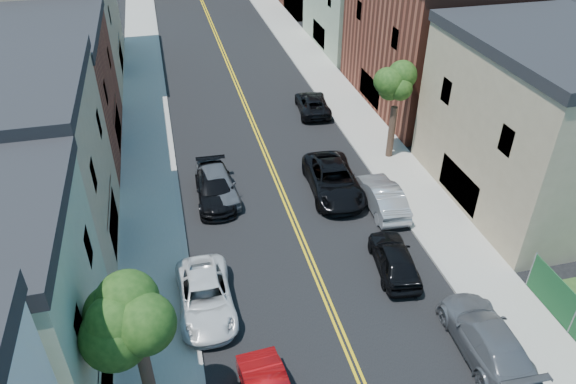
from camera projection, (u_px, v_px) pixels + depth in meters
sidewalk_left at (144, 117)px, 40.39m from camera, size 3.20×100.00×0.15m
sidewalk_right at (341, 96)px, 43.50m from camera, size 3.20×100.00×0.15m
curb_left at (167, 114)px, 40.73m from camera, size 0.30×100.00×0.15m
curb_right at (321, 98)px, 43.16m from camera, size 0.30×100.00×0.15m
bldg_left_tan_near at (2, 184)px, 24.66m from camera, size 9.00×10.00×9.00m
bldg_left_brick at (38, 98)px, 33.77m from camera, size 9.00×12.00×8.00m
bldg_left_tan_far at (59, 23)px, 44.58m from camera, size 9.00×16.00×9.50m
bldg_right_tan at (542, 127)px, 29.37m from camera, size 9.00×12.00×9.00m
bldg_right_brick at (429, 39)px, 40.32m from camera, size 9.00×14.00×10.00m
bldg_right_palegrn at (364, 2)px, 51.98m from camera, size 9.00×12.00×8.50m
tree_left_mid at (129, 295)px, 15.87m from camera, size 5.20×5.20×9.29m
tree_right_far at (399, 76)px, 32.28m from camera, size 4.40×4.40×8.03m
white_pickup at (206, 297)px, 23.86m from camera, size 2.46×5.28×1.46m
grey_car_left at (217, 184)px, 31.29m from camera, size 2.44×5.13×1.69m
black_car_left at (215, 188)px, 31.08m from camera, size 2.32×5.31×1.52m
grey_car_right at (487, 338)px, 21.82m from camera, size 2.54×5.73×1.64m
black_car_right at (395, 258)px, 25.96m from camera, size 2.39×4.70×1.53m
silver_car_right at (383, 197)px, 30.29m from camera, size 1.86×4.90×1.60m
dark_car_right_far at (312, 104)px, 40.90m from camera, size 2.77×5.11×1.36m
black_suv_lane at (333, 180)px, 31.62m from camera, size 3.22×6.29×1.70m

